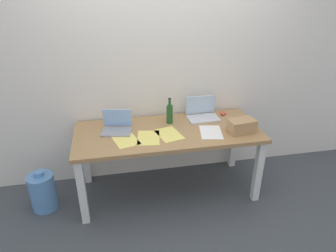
% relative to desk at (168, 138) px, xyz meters
% --- Properties ---
extents(ground_plane, '(8.00, 8.00, 0.00)m').
position_rel_desk_xyz_m(ground_plane, '(0.00, 0.00, -0.65)').
color(ground_plane, '#42474C').
extents(back_wall, '(5.20, 0.08, 2.60)m').
position_rel_desk_xyz_m(back_wall, '(0.00, 0.45, 0.65)').
color(back_wall, silver).
rests_on(back_wall, ground).
extents(desk, '(1.86, 0.78, 0.74)m').
position_rel_desk_xyz_m(desk, '(0.00, 0.00, 0.00)').
color(desk, '#A37A4C').
rests_on(desk, ground).
extents(laptop_left, '(0.33, 0.27, 0.21)m').
position_rel_desk_xyz_m(laptop_left, '(-0.50, 0.09, 0.14)').
color(laptop_left, gray).
rests_on(laptop_left, desk).
extents(laptop_right, '(0.34, 0.24, 0.23)m').
position_rel_desk_xyz_m(laptop_right, '(0.43, 0.23, 0.14)').
color(laptop_right, silver).
rests_on(laptop_right, desk).
extents(beer_bottle, '(0.07, 0.07, 0.28)m').
position_rel_desk_xyz_m(beer_bottle, '(0.05, 0.17, 0.20)').
color(beer_bottle, '#1E5123').
rests_on(beer_bottle, desk).
extents(computer_mouse, '(0.10, 0.12, 0.03)m').
position_rel_desk_xyz_m(computer_mouse, '(0.68, 0.27, 0.11)').
color(computer_mouse, '#D84C38').
rests_on(computer_mouse, desk).
extents(cardboard_box, '(0.28, 0.19, 0.13)m').
position_rel_desk_xyz_m(cardboard_box, '(0.71, -0.17, 0.16)').
color(cardboard_box, tan).
rests_on(cardboard_box, desk).
extents(paper_yellow_folder, '(0.25, 0.32, 0.00)m').
position_rel_desk_xyz_m(paper_yellow_folder, '(-0.21, -0.12, 0.09)').
color(paper_yellow_folder, '#F4E06B').
rests_on(paper_yellow_folder, desk).
extents(paper_sheet_front_right, '(0.26, 0.33, 0.00)m').
position_rel_desk_xyz_m(paper_sheet_front_right, '(0.41, -0.12, 0.09)').
color(paper_sheet_front_right, white).
rests_on(paper_sheet_front_right, desk).
extents(paper_sheet_center, '(0.28, 0.34, 0.00)m').
position_rel_desk_xyz_m(paper_sheet_center, '(-0.01, -0.08, 0.09)').
color(paper_sheet_center, '#F4E06B').
rests_on(paper_sheet_center, desk).
extents(paper_sheet_front_left, '(0.28, 0.34, 0.00)m').
position_rel_desk_xyz_m(paper_sheet_front_left, '(-0.43, -0.11, 0.09)').
color(paper_sheet_front_left, '#F4E06B').
rests_on(paper_sheet_front_left, desk).
extents(water_cooler_jug, '(0.25, 0.25, 0.43)m').
position_rel_desk_xyz_m(water_cooler_jug, '(-1.29, -0.04, -0.45)').
color(water_cooler_jug, '#598CC6').
rests_on(water_cooler_jug, ground).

